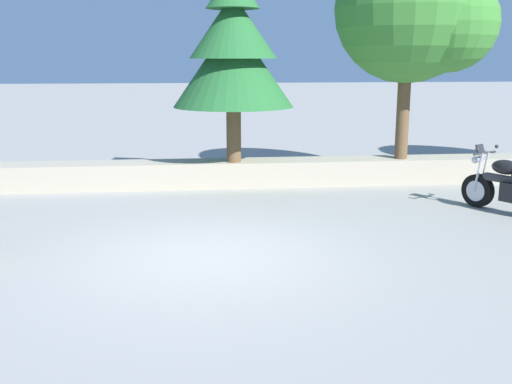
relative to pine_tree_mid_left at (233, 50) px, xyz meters
name	(u,v)px	position (x,y,z in m)	size (l,w,h in m)	color
ground_plane	(206,257)	(-0.72, -4.66, -2.89)	(120.00, 120.00, 0.00)	gray
stone_wall	(201,174)	(-0.72, 0.14, -2.62)	(36.00, 0.80, 0.55)	#A89E89
pine_tree_mid_left	(233,50)	(0.00, 0.00, 0.00)	(2.53, 2.53, 3.96)	brown
leafy_tree_mid_right	(417,12)	(3.87, -0.05, 0.78)	(3.27, 3.11, 4.75)	brown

